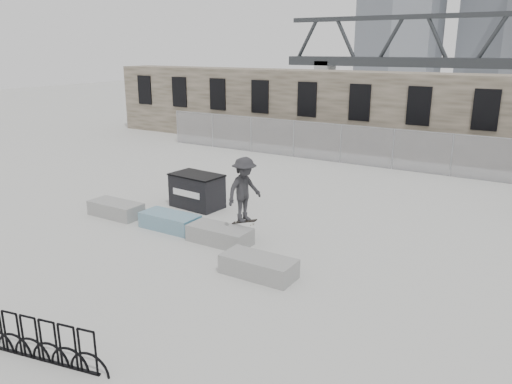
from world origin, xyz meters
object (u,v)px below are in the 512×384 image
at_px(planter_far_left, 116,208).
at_px(bike_rack, 21,336).
at_px(dumpster, 197,191).
at_px(skateboarder, 244,190).
at_px(planter_center_right, 220,234).
at_px(planter_center_left, 170,221).
at_px(planter_offset, 259,266).

xyz_separation_m(planter_far_left, bike_rack, (4.81, -6.93, 0.16)).
bearing_deg(bike_rack, dumpster, 107.85).
relative_size(dumpster, skateboarder, 0.95).
height_order(planter_far_left, planter_center_right, same).
bearing_deg(dumpster, skateboarder, -24.79).
xyz_separation_m(planter_far_left, planter_center_right, (4.64, -0.11, 0.00)).
bearing_deg(planter_far_left, planter_center_left, 0.53).
bearing_deg(dumpster, planter_center_right, -36.41).
distance_m(planter_offset, skateboarder, 2.88).
height_order(planter_offset, skateboarder, skateboarder).
height_order(planter_center_right, planter_offset, same).
bearing_deg(skateboarder, bike_rack, -170.41).
relative_size(planter_far_left, dumpster, 0.99).
height_order(planter_center_left, bike_rack, bike_rack).
bearing_deg(planter_center_right, bike_rack, -88.57).
bearing_deg(planter_far_left, dumpster, 52.52).
bearing_deg(bike_rack, planter_center_left, 108.31).
xyz_separation_m(planter_offset, skateboarder, (-1.67, 1.90, 1.37)).
xyz_separation_m(planter_center_left, bike_rack, (2.30, -6.95, 0.16)).
relative_size(planter_far_left, skateboarder, 0.93).
distance_m(dumpster, bike_rack, 9.77).
height_order(planter_center_left, planter_offset, same).
xyz_separation_m(dumpster, skateboarder, (3.38, -1.92, 1.01)).
relative_size(planter_far_left, bike_rack, 0.50).
relative_size(planter_center_left, dumpster, 0.99).
relative_size(planter_center_left, skateboarder, 0.93).
height_order(planter_far_left, planter_offset, same).
bearing_deg(bike_rack, planter_far_left, 124.77).
bearing_deg(bike_rack, planter_offset, 69.46).
bearing_deg(skateboarder, planter_center_left, 111.46).
relative_size(planter_offset, bike_rack, 0.50).
relative_size(planter_far_left, planter_center_left, 1.00).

